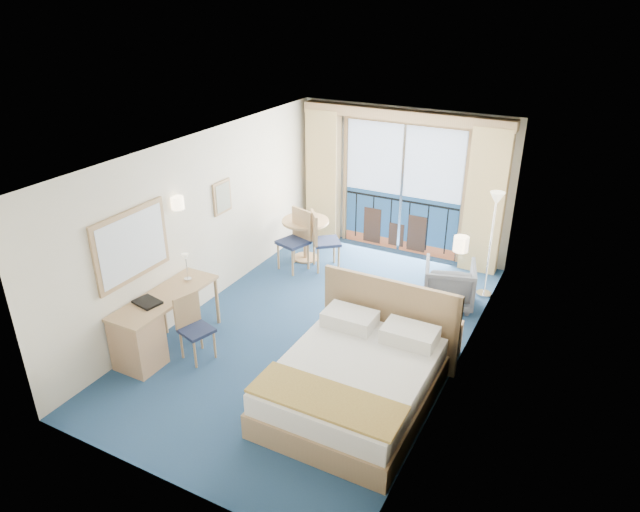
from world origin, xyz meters
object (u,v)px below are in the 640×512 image
(round_table, at_px, (305,230))
(armchair, at_px, (449,284))
(desk_chair, at_px, (193,323))
(table_chair_b, at_px, (297,236))
(nightstand, at_px, (445,339))
(desk, at_px, (144,334))
(table_chair_a, at_px, (321,237))
(bed, at_px, (356,379))
(floor_lamp, at_px, (494,219))

(round_table, bearing_deg, armchair, -8.45)
(desk_chair, bearing_deg, table_chair_b, 18.80)
(nightstand, relative_size, desk, 0.30)
(armchair, distance_m, desk_chair, 3.99)
(armchair, xyz_separation_m, desk, (-3.13, -3.38, 0.08))
(desk_chair, xyz_separation_m, table_chair_a, (0.28, 3.17, 0.09))
(desk, height_order, table_chair_a, table_chair_a)
(round_table, height_order, table_chair_a, table_chair_a)
(bed, xyz_separation_m, nightstand, (0.67, 1.44, -0.08))
(bed, relative_size, desk_chair, 2.47)
(bed, height_order, desk, bed)
(bed, distance_m, round_table, 4.11)
(armchair, height_order, floor_lamp, floor_lamp)
(armchair, xyz_separation_m, round_table, (-2.81, 0.42, 0.22))
(bed, relative_size, round_table, 2.62)
(bed, height_order, armchair, bed)
(armchair, relative_size, floor_lamp, 0.44)
(desk, xyz_separation_m, table_chair_b, (0.37, 3.41, 0.18))
(bed, xyz_separation_m, round_table, (-2.50, 3.25, 0.25))
(table_chair_a, bearing_deg, nightstand, -159.12)
(nightstand, bearing_deg, bed, -114.85)
(round_table, xyz_separation_m, table_chair_a, (0.44, -0.23, 0.02))
(bed, xyz_separation_m, armchair, (0.31, 2.84, 0.03))
(desk_chair, bearing_deg, table_chair_a, 11.53)
(desk_chair, relative_size, table_chair_a, 0.85)
(nightstand, bearing_deg, desk_chair, -152.20)
(nightstand, height_order, floor_lamp, floor_lamp)
(bed, distance_m, desk, 2.88)
(desk, bearing_deg, armchair, 47.18)
(floor_lamp, distance_m, desk_chair, 4.79)
(armchair, xyz_separation_m, table_chair_a, (-2.37, 0.19, 0.25))
(bed, relative_size, floor_lamp, 1.27)
(round_table, xyz_separation_m, table_chair_b, (0.05, -0.39, 0.03))
(nightstand, xyz_separation_m, round_table, (-3.16, 1.82, 0.33))
(armchair, height_order, round_table, round_table)
(round_table, height_order, table_chair_b, table_chair_b)
(desk, xyz_separation_m, round_table, (0.33, 3.80, 0.15))
(armchair, distance_m, desk, 4.61)
(floor_lamp, xyz_separation_m, desk, (-3.58, -3.96, -0.91))
(armchair, bearing_deg, desk, 30.82)
(floor_lamp, height_order, table_chair_b, floor_lamp)
(desk_chair, height_order, table_chair_a, table_chair_a)
(desk_chair, relative_size, table_chair_b, 0.83)
(nightstand, bearing_deg, table_chair_a, 149.77)
(table_chair_b, bearing_deg, nightstand, -7.27)
(nightstand, xyz_separation_m, table_chair_a, (-2.72, 1.59, 0.35))
(bed, height_order, table_chair_b, bed)
(table_chair_b, bearing_deg, desk_chair, -70.49)
(desk_chair, height_order, round_table, desk_chair)
(armchair, xyz_separation_m, desk_chair, (-2.65, -2.98, 0.15))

